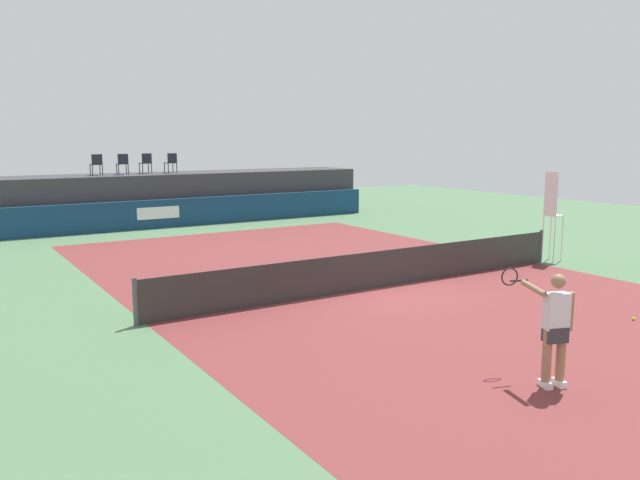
% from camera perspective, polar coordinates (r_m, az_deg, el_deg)
% --- Properties ---
extents(ground_plane, '(48.00, 48.00, 0.00)m').
position_cam_1_polar(ground_plane, '(18.67, -0.30, -2.48)').
color(ground_plane, '#4C704C').
extents(court_inner, '(12.00, 22.00, 0.00)m').
position_cam_1_polar(court_inner, '(16.26, 5.32, -4.28)').
color(court_inner, maroon).
rests_on(court_inner, ground).
extents(sponsor_wall, '(18.00, 0.22, 1.20)m').
position_cam_1_polar(sponsor_wall, '(27.93, -11.79, 2.48)').
color(sponsor_wall, navy).
rests_on(sponsor_wall, ground).
extents(spectator_platform, '(18.00, 2.80, 2.20)m').
position_cam_1_polar(spectator_platform, '(29.57, -13.04, 3.78)').
color(spectator_platform, '#38383D').
rests_on(spectator_platform, ground).
extents(spectator_chair_far_left, '(0.45, 0.45, 0.89)m').
position_cam_1_polar(spectator_chair_far_left, '(28.36, -19.47, 6.49)').
color(spectator_chair_far_left, '#1E232D').
rests_on(spectator_chair_far_left, spectator_platform).
extents(spectator_chair_left, '(0.47, 0.47, 0.89)m').
position_cam_1_polar(spectator_chair_left, '(28.65, -17.34, 6.62)').
color(spectator_chair_left, '#1E232D').
rests_on(spectator_chair_left, spectator_platform).
extents(spectator_chair_center, '(0.46, 0.46, 0.89)m').
position_cam_1_polar(spectator_chair_center, '(29.20, -15.39, 6.75)').
color(spectator_chair_center, '#1E232D').
rests_on(spectator_chair_center, spectator_platform).
extents(spectator_chair_right, '(0.48, 0.48, 0.89)m').
position_cam_1_polar(spectator_chair_right, '(29.26, -13.25, 6.84)').
color(spectator_chair_right, '#1E232D').
rests_on(spectator_chair_right, spectator_platform).
extents(umpire_chair, '(0.48, 0.48, 2.76)m').
position_cam_1_polar(umpire_chair, '(20.65, 20.14, 2.54)').
color(umpire_chair, white).
rests_on(umpire_chair, ground).
extents(tennis_net, '(12.40, 0.02, 0.95)m').
position_cam_1_polar(tennis_net, '(16.16, 5.34, -2.64)').
color(tennis_net, '#2D2D2D').
rests_on(tennis_net, ground).
extents(net_post_near, '(0.10, 0.10, 1.00)m').
position_cam_1_polar(net_post_near, '(13.40, -16.29, -5.36)').
color(net_post_near, '#4C4C51').
rests_on(net_post_near, ground).
extents(net_post_far, '(0.10, 0.10, 1.00)m').
position_cam_1_polar(net_post_far, '(20.48, 19.24, -0.53)').
color(net_post_far, '#4C4C51').
rests_on(net_post_far, ground).
extents(tennis_player, '(0.55, 1.25, 1.77)m').
position_cam_1_polar(tennis_player, '(10.33, 20.32, -7.25)').
color(tennis_player, white).
rests_on(tennis_player, court_inner).
extents(tennis_ball, '(0.07, 0.07, 0.07)m').
position_cam_1_polar(tennis_ball, '(14.88, 26.38, -6.35)').
color(tennis_ball, '#D8EA33').
rests_on(tennis_ball, court_inner).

